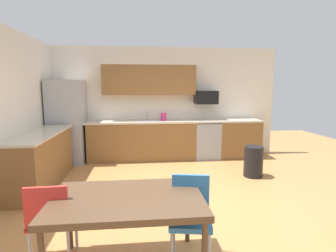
% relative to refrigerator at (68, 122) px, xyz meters
% --- Properties ---
extents(ground_plane, '(12.00, 12.00, 0.00)m').
position_rel_refrigerator_xyz_m(ground_plane, '(2.18, -2.22, -0.94)').
color(ground_plane, '#B77F47').
extents(wall_back, '(5.80, 0.10, 2.70)m').
position_rel_refrigerator_xyz_m(wall_back, '(2.18, 0.43, 0.41)').
color(wall_back, silver).
rests_on(wall_back, ground).
extents(cabinet_run_back, '(2.53, 0.60, 0.90)m').
position_rel_refrigerator_xyz_m(cabinet_run_back, '(1.70, 0.08, -0.49)').
color(cabinet_run_back, brown).
rests_on(cabinet_run_back, ground).
extents(cabinet_run_back_right, '(1.02, 0.60, 0.90)m').
position_rel_refrigerator_xyz_m(cabinet_run_back_right, '(4.07, 0.08, -0.49)').
color(cabinet_run_back_right, brown).
rests_on(cabinet_run_back_right, ground).
extents(cabinet_run_left, '(0.60, 2.00, 0.90)m').
position_rel_refrigerator_xyz_m(cabinet_run_left, '(-0.12, -1.42, -0.49)').
color(cabinet_run_left, brown).
rests_on(cabinet_run_left, ground).
extents(countertop_back, '(4.80, 0.64, 0.04)m').
position_rel_refrigerator_xyz_m(countertop_back, '(2.18, 0.08, -0.02)').
color(countertop_back, beige).
rests_on(countertop_back, cabinet_run_back).
extents(countertop_left, '(0.64, 2.00, 0.04)m').
position_rel_refrigerator_xyz_m(countertop_left, '(-0.12, -1.42, -0.02)').
color(countertop_left, beige).
rests_on(countertop_left, cabinet_run_left).
extents(upper_cabinets_back, '(2.20, 0.34, 0.70)m').
position_rel_refrigerator_xyz_m(upper_cabinets_back, '(1.88, 0.21, 0.96)').
color(upper_cabinets_back, brown).
extents(refrigerator, '(0.76, 0.70, 1.88)m').
position_rel_refrigerator_xyz_m(refrigerator, '(0.00, 0.00, 0.00)').
color(refrigerator, '#9EA0A5').
rests_on(refrigerator, ground).
extents(oven_range, '(0.60, 0.60, 0.91)m').
position_rel_refrigerator_xyz_m(oven_range, '(3.26, 0.08, -0.49)').
color(oven_range, '#999BA0').
rests_on(oven_range, ground).
extents(microwave, '(0.54, 0.36, 0.32)m').
position_rel_refrigerator_xyz_m(microwave, '(3.26, 0.18, 0.55)').
color(microwave, black).
extents(sink_basin, '(0.48, 0.40, 0.14)m').
position_rel_refrigerator_xyz_m(sink_basin, '(1.83, 0.08, -0.06)').
color(sink_basin, '#A5A8AD').
rests_on(sink_basin, countertop_back).
extents(sink_faucet, '(0.02, 0.02, 0.24)m').
position_rel_refrigerator_xyz_m(sink_faucet, '(1.83, 0.26, 0.10)').
color(sink_faucet, '#B2B5BA').
rests_on(sink_faucet, countertop_back).
extents(dining_table, '(1.40, 0.90, 0.73)m').
position_rel_refrigerator_xyz_m(dining_table, '(1.53, -3.81, -0.27)').
color(dining_table, brown).
rests_on(dining_table, ground).
extents(chair_near_table, '(0.46, 0.46, 0.85)m').
position_rel_refrigerator_xyz_m(chair_near_table, '(2.14, -3.72, -0.44)').
color(chair_near_table, '#2D72B7').
rests_on(chair_near_table, ground).
extents(chair_far_side, '(0.41, 0.41, 0.85)m').
position_rel_refrigerator_xyz_m(chair_far_side, '(0.80, -3.69, -0.44)').
color(chair_far_side, red).
rests_on(chair_far_side, ground).
extents(trash_bin, '(0.36, 0.36, 0.60)m').
position_rel_refrigerator_xyz_m(trash_bin, '(3.84, -1.39, -0.64)').
color(trash_bin, black).
rests_on(trash_bin, ground).
extents(kettle, '(0.14, 0.14, 0.20)m').
position_rel_refrigerator_xyz_m(kettle, '(2.21, 0.13, 0.08)').
color(kettle, '#CC3372').
rests_on(kettle, countertop_back).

